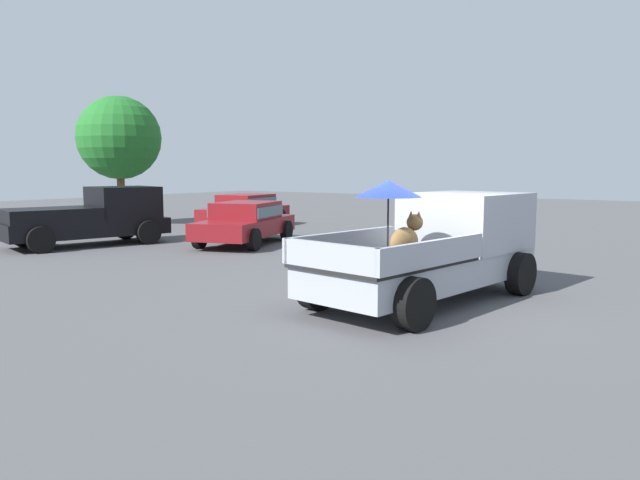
{
  "coord_description": "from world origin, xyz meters",
  "views": [
    {
      "loc": [
        -9.75,
        -4.43,
        2.36
      ],
      "look_at": [
        -0.99,
        1.58,
        1.1
      ],
      "focal_mm": 33.73,
      "sensor_mm": 36.0,
      "label": 1
    }
  ],
  "objects_px": {
    "pickup_truck_main": "(439,246)",
    "parked_sedan_near": "(246,221)",
    "pickup_truck_far": "(93,217)",
    "parked_sedan_far": "(245,209)"
  },
  "relations": [
    {
      "from": "pickup_truck_main",
      "to": "parked_sedan_far",
      "type": "relative_size",
      "value": 1.18
    },
    {
      "from": "parked_sedan_near",
      "to": "pickup_truck_far",
      "type": "bearing_deg",
      "value": -70.32
    },
    {
      "from": "pickup_truck_far",
      "to": "parked_sedan_near",
      "type": "bearing_deg",
      "value": -37.64
    },
    {
      "from": "pickup_truck_far",
      "to": "parked_sedan_far",
      "type": "relative_size",
      "value": 1.14
    },
    {
      "from": "pickup_truck_far",
      "to": "parked_sedan_far",
      "type": "height_order",
      "value": "pickup_truck_far"
    },
    {
      "from": "pickup_truck_main",
      "to": "parked_sedan_far",
      "type": "xyz_separation_m",
      "value": [
        8.31,
        12.05,
        -0.21
      ]
    },
    {
      "from": "pickup_truck_far",
      "to": "parked_sedan_far",
      "type": "xyz_separation_m",
      "value": [
        7.15,
        0.04,
        -0.13
      ]
    },
    {
      "from": "pickup_truck_main",
      "to": "parked_sedan_near",
      "type": "distance_m",
      "value": 9.15
    },
    {
      "from": "parked_sedan_far",
      "to": "pickup_truck_far",
      "type": "bearing_deg",
      "value": -7.14
    },
    {
      "from": "parked_sedan_far",
      "to": "pickup_truck_main",
      "type": "bearing_deg",
      "value": 47.97
    }
  ]
}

